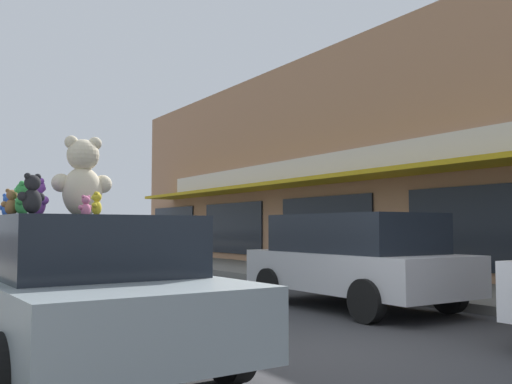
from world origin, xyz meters
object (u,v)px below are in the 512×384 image
teddy_bear_pink (86,206)px  teddy_bear_brown (12,203)px  teddy_bear_green (22,199)px  teddy_bear_purple (37,198)px  teddy_bear_black (32,194)px  parked_car_far_center (354,257)px  teddy_bear_giant (83,178)px  teddy_bear_blue (8,206)px  teddy_bear_yellow (97,204)px  plush_art_car (80,287)px

teddy_bear_pink → teddy_bear_brown: teddy_bear_brown is taller
teddy_bear_green → teddy_bear_purple: size_ratio=0.82×
teddy_bear_black → parked_car_far_center: (5.94, 2.80, -0.79)m
teddy_bear_giant → teddy_bear_blue: (-0.59, 0.89, -0.28)m
teddy_bear_blue → teddy_bear_black: (-0.17, -2.20, 0.02)m
teddy_bear_pink → teddy_bear_green: size_ratio=0.68×
teddy_bear_green → teddy_bear_pink: bearing=126.0°
teddy_bear_pink → teddy_bear_black: (-0.69, -0.92, 0.05)m
teddy_bear_pink → teddy_bear_black: teddy_bear_black is taller
teddy_bear_yellow → teddy_bear_giant: bearing=-156.7°
teddy_bear_giant → teddy_bear_yellow: bearing=90.2°
plush_art_car → teddy_bear_purple: (-0.42, 0.07, 0.91)m
teddy_bear_giant → teddy_bear_black: teddy_bear_giant is taller
teddy_bear_purple → parked_car_far_center: 5.94m
plush_art_car → teddy_bear_giant: size_ratio=5.22×
teddy_bear_purple → teddy_bear_pink: bearing=-148.1°
teddy_bear_blue → teddy_bear_purple: 1.01m
parked_car_far_center → teddy_bear_pink: bearing=-160.3°
plush_art_car → teddy_bear_black: bearing=-123.6°
teddy_bear_black → teddy_bear_purple: bearing=-126.6°
teddy_bear_blue → parked_car_far_center: bearing=-141.9°
plush_art_car → teddy_bear_yellow: teddy_bear_yellow is taller
teddy_bear_giant → teddy_bear_purple: teddy_bear_giant is taller
teddy_bear_giant → teddy_bear_pink: 0.51m
teddy_bear_brown → teddy_bear_purple: bearing=-125.1°
teddy_bear_giant → teddy_bear_black: (-0.76, -1.31, -0.26)m
teddy_bear_brown → teddy_bear_purple: size_ratio=0.65×
teddy_bear_green → parked_car_far_center: 6.27m
teddy_bear_purple → teddy_bear_black: teddy_bear_purple is taller
teddy_bear_blue → plush_art_car: bearing=148.8°
teddy_bear_blue → parked_car_far_center: 5.86m
teddy_bear_green → teddy_bear_black: teddy_bear_black is taller
teddy_bear_blue → teddy_bear_yellow: 1.92m
plush_art_car → teddy_bear_yellow: 1.15m
teddy_bear_pink → teddy_bear_yellow: 0.59m
teddy_bear_black → parked_car_far_center: teddy_bear_black is taller
teddy_bear_giant → teddy_bear_blue: bearing=-47.9°
teddy_bear_purple → parked_car_far_center: bearing=-97.8°
teddy_bear_pink → teddy_bear_black: size_ratio=0.66×
teddy_bear_brown → parked_car_far_center: bearing=-156.9°
teddy_bear_purple → teddy_bear_yellow: bearing=177.6°
teddy_bear_blue → teddy_bear_purple: size_ratio=0.72×
teddy_bear_giant → teddy_bear_brown: bearing=39.5°
teddy_bear_purple → teddy_bear_brown: bearing=116.4°
teddy_bear_brown → teddy_bear_yellow: size_ratio=1.15×
teddy_bear_green → teddy_bear_yellow: 0.70m
plush_art_car → parked_car_far_center: bearing=16.0°
teddy_bear_green → teddy_bear_black: bearing=16.9°
teddy_bear_pink → parked_car_far_center: (5.26, 1.88, -0.74)m
plush_art_car → teddy_bear_yellow: size_ratio=20.98×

